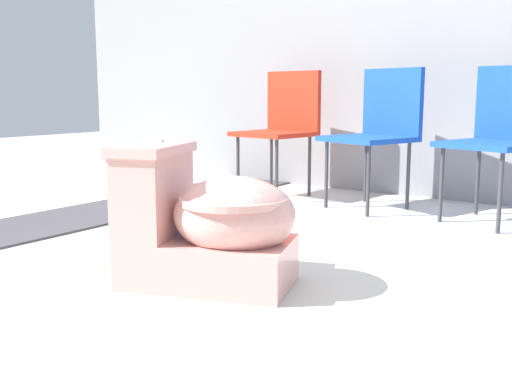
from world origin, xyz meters
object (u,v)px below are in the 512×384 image
at_px(folding_chair_middle, 380,123).
at_px(boulder_near, 146,186).
at_px(folding_chair_right, 502,126).
at_px(folding_chair_left, 284,119).
at_px(toilet, 209,225).

bearing_deg(folding_chair_middle, boulder_near, -35.36).
bearing_deg(folding_chair_right, boulder_near, -48.25).
bearing_deg(boulder_near, folding_chair_middle, 36.46).
height_order(folding_chair_left, boulder_near, folding_chair_left).
height_order(folding_chair_left, folding_chair_right, same).
bearing_deg(toilet, folding_chair_left, 95.43).
height_order(folding_chair_middle, boulder_near, folding_chair_middle).
bearing_deg(folding_chair_middle, toilet, 22.34).
bearing_deg(folding_chair_middle, folding_chair_right, 107.84).
relative_size(toilet, boulder_near, 2.13).
height_order(toilet, folding_chair_left, folding_chair_left).
height_order(toilet, folding_chair_middle, folding_chair_middle).
distance_m(folding_chair_left, folding_chair_middle, 0.72).
xyz_separation_m(toilet, folding_chair_middle, (-0.13, 1.76, 0.29)).
bearing_deg(toilet, folding_chair_middle, 74.49).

